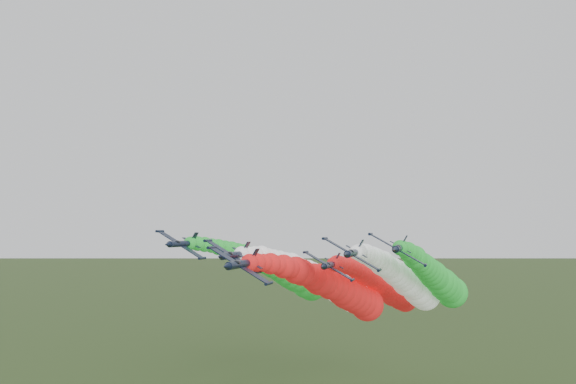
{
  "coord_description": "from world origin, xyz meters",
  "views": [
    {
      "loc": [
        25.08,
        -90.16,
        48.39
      ],
      "look_at": [
        -2.12,
        4.07,
        55.24
      ],
      "focal_mm": 35.0,
      "sensor_mm": 36.0,
      "label": 1
    }
  ],
  "objects_px": {
    "jet_inner_right": "(407,282)",
    "jet_outer_left": "(287,274)",
    "jet_lead": "(340,291)",
    "jet_outer_right": "(438,279)",
    "jet_trail": "(386,287)",
    "jet_inner_left": "(331,284)"
  },
  "relations": [
    {
      "from": "jet_inner_right",
      "to": "jet_outer_left",
      "type": "height_order",
      "value": "jet_outer_left"
    },
    {
      "from": "jet_inner_left",
      "to": "jet_lead",
      "type": "bearing_deg",
      "value": -68.23
    },
    {
      "from": "jet_outer_right",
      "to": "jet_trail",
      "type": "bearing_deg",
      "value": 151.97
    },
    {
      "from": "jet_lead",
      "to": "jet_outer_left",
      "type": "distance_m",
      "value": 29.68
    },
    {
      "from": "jet_inner_left",
      "to": "jet_outer_left",
      "type": "xyz_separation_m",
      "value": [
        -14.82,
        10.46,
        1.56
      ]
    },
    {
      "from": "jet_inner_left",
      "to": "jet_outer_right",
      "type": "bearing_deg",
      "value": 15.64
    },
    {
      "from": "jet_inner_right",
      "to": "jet_outer_left",
      "type": "distance_m",
      "value": 34.71
    },
    {
      "from": "jet_inner_left",
      "to": "jet_outer_right",
      "type": "relative_size",
      "value": 1.0
    },
    {
      "from": "jet_lead",
      "to": "jet_inner_right",
      "type": "relative_size",
      "value": 1.0
    },
    {
      "from": "jet_lead",
      "to": "jet_inner_left",
      "type": "distance_m",
      "value": 12.71
    },
    {
      "from": "jet_outer_right",
      "to": "jet_trail",
      "type": "distance_m",
      "value": 16.21
    },
    {
      "from": "jet_lead",
      "to": "jet_outer_right",
      "type": "relative_size",
      "value": 1.0
    },
    {
      "from": "jet_inner_right",
      "to": "jet_trail",
      "type": "distance_m",
      "value": 14.14
    },
    {
      "from": "jet_lead",
      "to": "jet_trail",
      "type": "height_order",
      "value": "jet_lead"
    },
    {
      "from": "jet_outer_right",
      "to": "jet_outer_left",
      "type": "bearing_deg",
      "value": 175.74
    },
    {
      "from": "jet_outer_right",
      "to": "jet_inner_right",
      "type": "bearing_deg",
      "value": -147.52
    },
    {
      "from": "jet_inner_left",
      "to": "jet_inner_right",
      "type": "xyz_separation_m",
      "value": [
        19.0,
        2.67,
        0.89
      ]
    },
    {
      "from": "jet_inner_right",
      "to": "jet_outer_right",
      "type": "relative_size",
      "value": 1.0
    },
    {
      "from": "jet_outer_left",
      "to": "jet_outer_right",
      "type": "bearing_deg",
      "value": -4.26
    },
    {
      "from": "jet_inner_left",
      "to": "jet_outer_right",
      "type": "height_order",
      "value": "jet_outer_right"
    },
    {
      "from": "jet_lead",
      "to": "jet_outer_right",
      "type": "distance_m",
      "value": 29.02
    },
    {
      "from": "jet_outer_left",
      "to": "jet_trail",
      "type": "height_order",
      "value": "jet_outer_left"
    }
  ]
}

